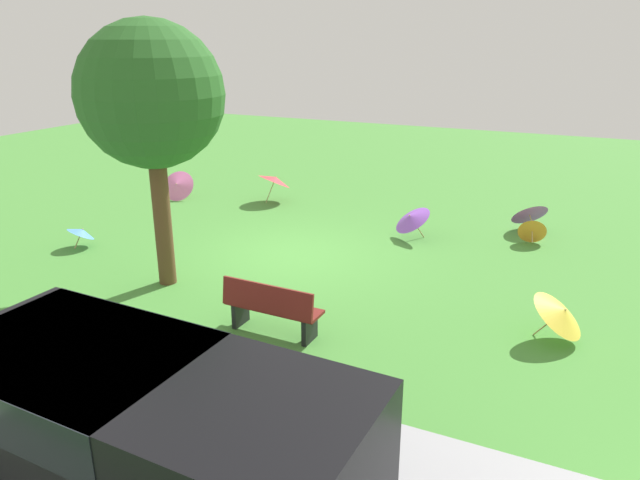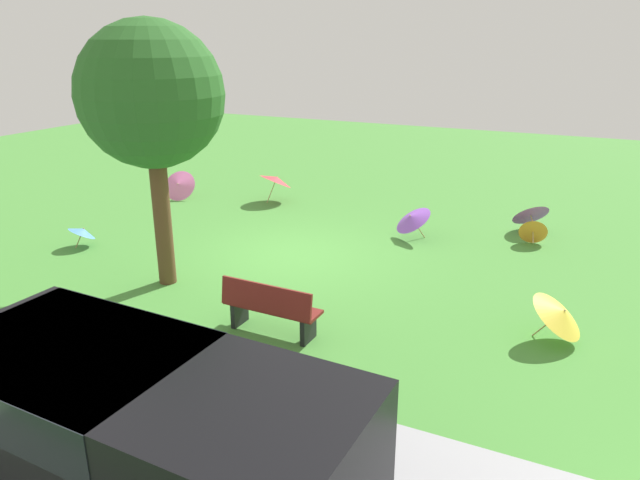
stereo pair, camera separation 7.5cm
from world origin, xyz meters
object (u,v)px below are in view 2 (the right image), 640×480
at_px(shade_tree, 151,97).
at_px(parasol_red_0, 276,179).
at_px(parasol_blue_1, 83,231).
at_px(parasol_yellow_0, 561,314).
at_px(park_bench, 270,308).
at_px(parasol_orange_0, 533,231).
at_px(van_dark, 130,417).
at_px(parasol_purple_0, 412,218).
at_px(parasol_pink_0, 179,185).
at_px(parasol_purple_1, 530,213).

relative_size(shade_tree, parasol_red_0, 3.68).
height_order(parasol_red_0, parasol_blue_1, parasol_red_0).
distance_m(parasol_yellow_0, parasol_red_0, 9.57).
relative_size(parasol_yellow_0, parasol_red_0, 0.78).
bearing_deg(park_bench, parasol_yellow_0, -157.74).
bearing_deg(parasol_blue_1, parasol_orange_0, -153.27).
height_order(van_dark, shade_tree, shade_tree).
bearing_deg(parasol_purple_0, parasol_orange_0, -161.19).
distance_m(shade_tree, parasol_pink_0, 6.95).
height_order(parasol_orange_0, parasol_yellow_0, parasol_yellow_0).
height_order(van_dark, park_bench, van_dark).
bearing_deg(park_bench, parasol_purple_0, -96.50).
xyz_separation_m(van_dark, parasol_purple_1, (-2.55, -10.78, -0.44)).
height_order(shade_tree, parasol_pink_0, shade_tree).
distance_m(van_dark, parasol_yellow_0, 6.42).
bearing_deg(parasol_pink_0, park_bench, 137.62).
height_order(shade_tree, parasol_red_0, shade_tree).
distance_m(parasol_purple_0, parasol_red_0, 4.72).
distance_m(park_bench, parasol_purple_1, 7.83).
bearing_deg(parasol_red_0, parasol_purple_1, -177.76).
distance_m(parasol_purple_1, parasol_blue_1, 10.45).
bearing_deg(parasol_purple_0, parasol_yellow_0, 133.23).
height_order(park_bench, parasol_red_0, parasol_red_0).
xyz_separation_m(park_bench, parasol_pink_0, (6.55, -5.97, -0.04)).
height_order(parasol_purple_0, parasol_red_0, parasol_red_0).
height_order(parasol_orange_0, parasol_red_0, parasol_red_0).
bearing_deg(parasol_pink_0, parasol_purple_1, -172.59).
bearing_deg(parasol_red_0, shade_tree, 99.39).
relative_size(shade_tree, parasol_purple_1, 4.22).
height_order(parasol_orange_0, parasol_purple_1, parasol_purple_1).
bearing_deg(parasol_red_0, parasol_orange_0, 174.97).
xyz_separation_m(shade_tree, parasol_blue_1, (3.02, -0.78, -3.14)).
relative_size(park_bench, parasol_red_0, 1.22).
distance_m(park_bench, parasol_orange_0, 7.10).
distance_m(van_dark, parasol_blue_1, 8.29).
height_order(van_dark, parasol_purple_0, van_dark).
xyz_separation_m(parasol_orange_0, parasol_pink_0, (9.77, 0.35, 0.11)).
bearing_deg(parasol_purple_1, parasol_red_0, 2.24).
distance_m(park_bench, shade_tree, 4.28).
bearing_deg(parasol_orange_0, park_bench, 63.05).
bearing_deg(shade_tree, park_bench, 161.38).
distance_m(parasol_yellow_0, parasol_purple_0, 5.14).
xyz_separation_m(parasol_orange_0, parasol_blue_1, (9.10, 4.58, 0.05)).
bearing_deg(van_dark, parasol_purple_1, -103.31).
height_order(parasol_orange_0, parasol_blue_1, parasol_orange_0).
height_order(parasol_purple_0, parasol_blue_1, parasol_purple_0).
xyz_separation_m(parasol_purple_0, parasol_red_0, (4.47, -1.51, 0.14)).
height_order(parasol_pink_0, parasol_blue_1, parasol_pink_0).
relative_size(shade_tree, parasol_pink_0, 4.56).
distance_m(shade_tree, parasol_purple_1, 9.10).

